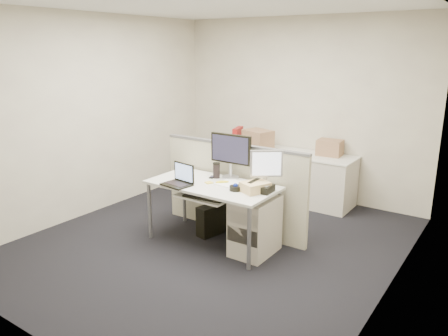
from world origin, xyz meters
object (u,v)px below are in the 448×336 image
Objects in this scene: monitor_main at (231,156)px; laptop at (176,175)px; desk_phone at (261,188)px; desk at (212,189)px.

laptop is (-0.34, -0.60, -0.15)m from monitor_main.
monitor_main is 1.68× the size of laptop.
desk is at bearing -174.93° from desk_phone.
laptop is at bearing -136.97° from desk.
desk_phone is at bearing 29.40° from laptop.
desk_phone is (0.60, 0.08, 0.10)m from desk.
desk is 2.80× the size of monitor_main.
desk is 4.70× the size of laptop.
laptop is (-0.30, -0.28, 0.19)m from desk.
desk_phone is (0.90, 0.36, -0.08)m from laptop.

